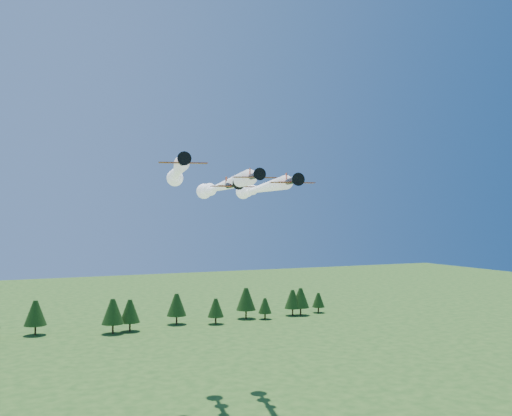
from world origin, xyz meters
name	(u,v)px	position (x,y,z in m)	size (l,w,h in m)	color
plane_lead	(219,187)	(4.91, 23.87, 45.14)	(15.98, 58.05, 3.70)	black
plane_left	(177,173)	(-4.41, 23.32, 47.78)	(15.05, 42.02, 3.70)	black
plane_right	(258,189)	(14.95, 26.43, 45.03)	(16.29, 50.75, 3.70)	black
plane_slot	(232,185)	(0.87, 6.98, 44.63)	(8.01, 8.70, 2.80)	black
treeline	(127,310)	(4.08, 112.06, 6.86)	(165.99, 15.61, 11.74)	#382314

